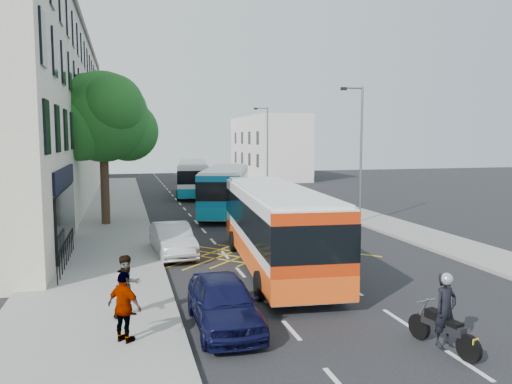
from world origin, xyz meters
TOP-DOWN VIEW (x-y plane):
  - ground at (0.00, 0.00)m, footprint 120.00×120.00m
  - pavement_left at (-8.50, 15.00)m, footprint 5.00×70.00m
  - pavement_right at (7.50, 15.00)m, footprint 3.00×70.00m
  - terrace_main at (-14.00, 24.49)m, footprint 8.30×45.00m
  - terrace_far at (-14.00, 55.00)m, footprint 8.00×20.00m
  - building_right at (11.00, 48.00)m, footprint 6.00×18.00m
  - street_tree at (-8.51, 14.97)m, footprint 6.30×5.70m
  - lamp_near at (6.20, 12.00)m, footprint 1.45×0.15m
  - lamp_far at (6.20, 32.00)m, footprint 1.45×0.15m
  - railings at (-9.70, 5.30)m, footprint 0.08×5.60m
  - bus_near at (-1.70, 3.37)m, footprint 3.67×11.59m
  - bus_mid at (-0.68, 18.16)m, footprint 5.63×11.47m
  - bus_far at (-1.37, 29.64)m, footprint 3.98×11.14m
  - motorbike at (-0.06, -5.14)m, footprint 0.79×2.15m
  - parked_car_blue at (-4.90, -2.32)m, footprint 1.69×4.16m
  - parked_car_silver at (-5.43, 6.52)m, footprint 1.83×4.38m
  - red_hatchback at (4.72, 18.19)m, footprint 2.57×4.99m
  - distant_car_grey at (0.94, 43.45)m, footprint 3.09×5.68m
  - distant_car_silver at (5.42, 34.18)m, footprint 2.03×4.01m
  - distant_car_dark at (3.78, 44.25)m, footprint 1.95×4.39m
  - pedestrian_near at (-7.41, -1.21)m, footprint 1.06×0.99m
  - pedestrian_far at (-7.50, -2.99)m, footprint 1.04×1.02m

SIDE VIEW (x-z plane):
  - ground at x=0.00m, z-range 0.00..0.00m
  - pavement_left at x=-8.50m, z-range 0.00..0.15m
  - pavement_right at x=7.50m, z-range 0.00..0.15m
  - distant_car_silver at x=5.42m, z-range 0.00..1.31m
  - red_hatchback at x=4.72m, z-range 0.00..1.38m
  - distant_car_dark at x=3.78m, z-range 0.00..1.40m
  - parked_car_silver at x=-5.43m, z-range 0.00..1.41m
  - parked_car_blue at x=-4.90m, z-range 0.00..1.42m
  - railings at x=-9.70m, z-range 0.15..1.29m
  - distant_car_grey at x=0.94m, z-range 0.00..1.51m
  - motorbike at x=-0.06m, z-range -0.06..1.87m
  - pedestrian_near at x=-7.41m, z-range 0.15..1.90m
  - pedestrian_far at x=-7.50m, z-range 0.15..1.90m
  - bus_far at x=-1.37m, z-range 0.08..3.15m
  - bus_mid at x=-0.68m, z-range 0.08..3.23m
  - bus_near at x=-1.70m, z-range 0.08..3.29m
  - building_right at x=11.00m, z-range 0.00..8.00m
  - lamp_near at x=6.20m, z-range 0.62..8.62m
  - lamp_far at x=6.20m, z-range 0.62..8.62m
  - terrace_far at x=-14.00m, z-range 0.00..10.00m
  - street_tree at x=-8.51m, z-range 1.89..10.69m
  - terrace_main at x=-14.00m, z-range 0.01..13.51m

